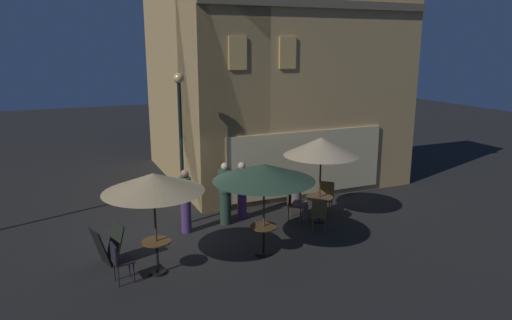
{
  "coord_description": "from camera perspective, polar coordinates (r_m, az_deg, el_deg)",
  "views": [
    {
      "loc": [
        -2.69,
        -11.5,
        4.95
      ],
      "look_at": [
        2.17,
        -0.34,
        2.0
      ],
      "focal_mm": 33.04,
      "sensor_mm": 36.0,
      "label": 1
    }
  ],
  "objects": [
    {
      "name": "cafe_table_2",
      "position": [
        11.51,
        0.94,
        -9.04
      ],
      "size": [
        0.67,
        0.67,
        0.75
      ],
      "color": "black",
      "rests_on": "ground"
    },
    {
      "name": "cafe_chair_0",
      "position": [
        14.49,
        8.49,
        -4.18
      ],
      "size": [
        0.61,
        0.61,
        0.95
      ],
      "rotation": [
        0.0,
        0.0,
        -2.36
      ],
      "color": "brown",
      "rests_on": "ground"
    },
    {
      "name": "patron_standing_2",
      "position": [
        13.34,
        -3.75,
        -4.07
      ],
      "size": [
        0.37,
        0.37,
        1.8
      ],
      "rotation": [
        0.0,
        0.0,
        1.74
      ],
      "color": "#293E30",
      "rests_on": "ground"
    },
    {
      "name": "cafe_chair_3",
      "position": [
        10.61,
        -16.25,
        -11.42
      ],
      "size": [
        0.46,
        0.46,
        0.91
      ],
      "rotation": [
        0.0,
        0.0,
        0.14
      ],
      "color": "black",
      "rests_on": "ground"
    },
    {
      "name": "menu_sandwich_board",
      "position": [
        11.62,
        -17.5,
        -9.79
      ],
      "size": [
        0.78,
        0.72,
        0.89
      ],
      "rotation": [
        0.0,
        0.0,
        0.3
      ],
      "color": "black",
      "rests_on": "ground"
    },
    {
      "name": "patio_umbrella_0",
      "position": [
        13.28,
        7.9,
        1.6
      ],
      "size": [
        2.12,
        2.12,
        2.48
      ],
      "color": "black",
      "rests_on": "ground"
    },
    {
      "name": "ground_plane",
      "position": [
        12.81,
        -9.69,
        -9.32
      ],
      "size": [
        60.0,
        60.0,
        0.0
      ],
      "primitive_type": "plane",
      "color": "#262423"
    },
    {
      "name": "cafe_building",
      "position": [
        16.81,
        -0.78,
        8.83
      ],
      "size": [
        7.98,
        7.73,
        7.11
      ],
      "color": "tan",
      "rests_on": "ground"
    },
    {
      "name": "patio_umbrella_1",
      "position": [
        10.3,
        -12.33,
        -2.73
      ],
      "size": [
        2.2,
        2.2,
        2.32
      ],
      "color": "black",
      "rests_on": "ground"
    },
    {
      "name": "patron_seated_0",
      "position": [
        13.75,
        5.08,
        -4.47
      ],
      "size": [
        0.51,
        0.48,
        1.23
      ],
      "rotation": [
        0.0,
        0.0,
        -0.66
      ],
      "color": "#82625C",
      "rests_on": "ground"
    },
    {
      "name": "cafe_chair_2",
      "position": [
        12.9,
        7.65,
        -6.34
      ],
      "size": [
        0.54,
        0.54,
        0.96
      ],
      "rotation": [
        0.0,
        0.0,
        1.02
      ],
      "color": "brown",
      "rests_on": "ground"
    },
    {
      "name": "cafe_chair_1",
      "position": [
        13.83,
        4.46,
        -5.13
      ],
      "size": [
        0.61,
        0.61,
        0.85
      ],
      "rotation": [
        0.0,
        0.0,
        -0.66
      ],
      "color": "brown",
      "rests_on": "ground"
    },
    {
      "name": "patron_standing_1",
      "position": [
        13.77,
        -1.71,
        -3.61
      ],
      "size": [
        0.31,
        0.31,
        1.7
      ],
      "rotation": [
        0.0,
        0.0,
        5.67
      ],
      "color": "#5C2E6D",
      "rests_on": "ground"
    },
    {
      "name": "street_lamp_near_corner",
      "position": [
        12.99,
        -9.13,
        3.84
      ],
      "size": [
        0.28,
        0.28,
        4.27
      ],
      "color": "black",
      "rests_on": "ground"
    },
    {
      "name": "cafe_table_1",
      "position": [
        10.84,
        -11.9,
        -10.75
      ],
      "size": [
        0.65,
        0.65,
        0.78
      ],
      "color": "black",
      "rests_on": "ground"
    },
    {
      "name": "cafe_table_0",
      "position": [
        13.71,
        7.67,
        -5.19
      ],
      "size": [
        0.78,
        0.78,
        0.75
      ],
      "color": "black",
      "rests_on": "ground"
    },
    {
      "name": "patron_standing_3",
      "position": [
        12.86,
        -8.52,
        -4.9
      ],
      "size": [
        0.32,
        0.32,
        1.76
      ],
      "rotation": [
        0.0,
        0.0,
        3.98
      ],
      "color": "#53396E",
      "rests_on": "ground"
    },
    {
      "name": "patio_umbrella_2",
      "position": [
        11.0,
        0.97,
        -1.54
      ],
      "size": [
        2.42,
        2.42,
        2.28
      ],
      "color": "black",
      "rests_on": "ground"
    }
  ]
}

